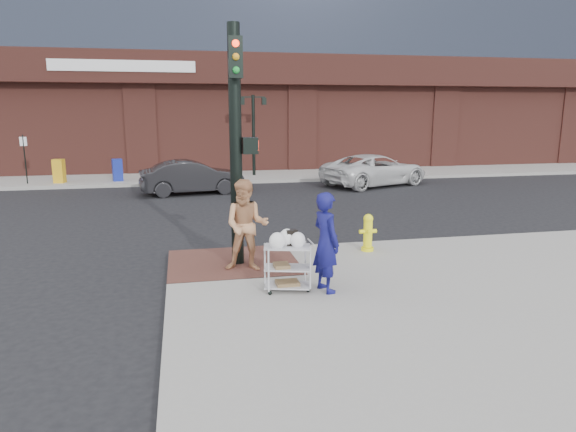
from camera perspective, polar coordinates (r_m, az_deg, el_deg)
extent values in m
plane|color=black|center=(10.67, -2.38, -7.09)|extent=(220.00, 220.00, 0.00)
cube|color=gray|center=(44.41, 6.89, 7.32)|extent=(65.00, 36.00, 0.15)
cube|color=#532E26|center=(11.40, -6.12, -5.08)|extent=(2.80, 2.40, 0.01)
cylinder|color=black|center=(26.25, -3.85, 8.90)|extent=(0.16, 0.16, 4.00)
cube|color=black|center=(26.23, -3.91, 13.05)|extent=(1.20, 0.06, 0.06)
cube|color=black|center=(26.15, -5.12, 12.60)|extent=(0.22, 0.22, 0.35)
cube|color=black|center=(26.30, -2.68, 12.62)|extent=(0.22, 0.22, 0.35)
cylinder|color=black|center=(25.99, -27.19, 5.62)|extent=(0.05, 0.05, 2.20)
cylinder|color=black|center=(10.86, -5.83, 7.50)|extent=(0.26, 0.26, 5.00)
cube|color=black|center=(10.89, -4.25, 7.80)|extent=(0.32, 0.28, 0.34)
cube|color=#FF260C|center=(10.91, -3.41, 7.82)|extent=(0.02, 0.18, 0.22)
cube|color=black|center=(10.60, -5.87, 17.14)|extent=(0.28, 0.18, 0.80)
imported|color=#111259|center=(9.37, 4.25, -2.92)|extent=(0.62, 0.78, 1.85)
imported|color=tan|center=(10.58, -4.62, -1.06)|extent=(1.07, 0.92, 1.91)
imported|color=black|center=(21.66, -10.59, 4.27)|extent=(4.40, 2.06, 1.39)
imported|color=silver|center=(24.02, 9.64, 5.07)|extent=(5.69, 4.14, 1.44)
cube|color=#B5B5BB|center=(9.37, -0.07, -3.45)|extent=(0.91, 0.65, 0.03)
cube|color=#B5B5BB|center=(9.48, -0.07, -5.76)|extent=(0.91, 0.65, 0.03)
cube|color=#B5B5BB|center=(9.59, -0.07, -7.69)|extent=(0.91, 0.65, 0.03)
cube|color=black|center=(9.40, 0.42, -2.49)|extent=(0.20, 0.13, 0.29)
cube|color=brown|center=(9.45, -0.73, -5.53)|extent=(0.28, 0.31, 0.07)
cube|color=brown|center=(9.58, -0.07, -7.43)|extent=(0.42, 0.33, 0.06)
cylinder|color=#FEF615|center=(12.37, 8.81, -3.63)|extent=(0.29, 0.29, 0.08)
cylinder|color=#FEF615|center=(12.28, 8.86, -1.93)|extent=(0.21, 0.21, 0.65)
sphere|color=#FEF615|center=(12.20, 8.91, -0.31)|extent=(0.23, 0.23, 0.23)
cylinder|color=#FEF615|center=(12.27, 8.87, -1.69)|extent=(0.42, 0.09, 0.09)
cube|color=gold|center=(25.70, -24.09, 4.58)|extent=(0.52, 0.49, 1.08)
cube|color=navy|center=(25.39, -18.42, 4.88)|extent=(0.52, 0.49, 1.04)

